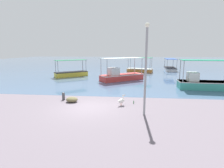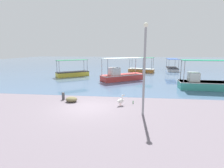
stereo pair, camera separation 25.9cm
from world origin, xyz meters
name	(u,v)px [view 2 (the right image)]	position (x,y,z in m)	size (l,w,h in m)	color
ground	(88,107)	(0.00, 0.00, 0.00)	(120.00, 120.00, 0.00)	slate
harbor_water	(123,62)	(0.00, 48.00, 0.00)	(110.00, 90.00, 0.00)	#486181
fishing_boat_near_right	(172,68)	(10.97, 24.38, 0.47)	(2.58, 5.68, 2.32)	silver
fishing_boat_outer	(73,73)	(-6.16, 14.45, 0.53)	(4.92, 4.33, 2.53)	gold
fishing_boat_near_left	(203,83)	(10.49, 7.09, 0.68)	(5.20, 2.22, 3.04)	teal
fishing_boat_far_left	(122,75)	(1.70, 11.69, 0.67)	(6.04, 5.14, 3.00)	#CA3835
fishing_boat_far_right	(141,69)	(4.74, 21.15, 0.51)	(4.93, 3.04, 2.68)	orange
pelican	(121,101)	(2.33, 0.66, 0.38)	(0.64, 0.66, 0.80)	#E0997A
lamp_post	(144,65)	(3.85, -1.02, 3.16)	(0.28, 0.28, 5.60)	gray
mooring_bollard	(63,96)	(-2.50, 1.66, 0.34)	(0.25, 0.25, 0.64)	#47474C
net_pile	(71,99)	(-1.61, 1.15, 0.20)	(0.92, 0.78, 0.41)	brown
glass_bottle	(133,102)	(3.24, 1.21, 0.11)	(0.07, 0.07, 0.27)	#3F7F4C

